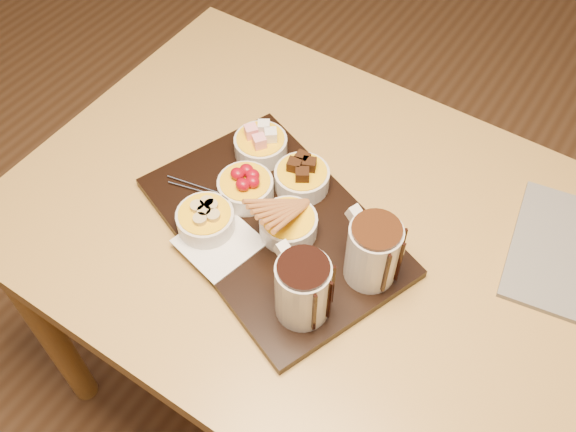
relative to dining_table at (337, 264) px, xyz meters
The scene contains 12 objects.
ground 0.65m from the dining_table, ahead, with size 5.00×5.00×0.00m, color brown.
dining_table is the anchor object (origin of this frame).
serving_board 0.16m from the dining_table, 151.09° to the right, with size 0.46×0.30×0.02m, color black.
napkin 0.24m from the dining_table, 137.71° to the right, with size 0.12×0.12×0.00m, color white.
bowl_marshmallows 0.26m from the dining_table, 163.05° to the left, with size 0.10×0.10×0.04m, color silver.
bowl_cake 0.18m from the dining_table, 159.32° to the left, with size 0.10×0.10×0.04m, color silver.
bowl_strawberries 0.23m from the dining_table, 169.48° to the right, with size 0.10×0.10×0.04m, color silver.
bowl_biscotti 0.16m from the dining_table, 140.90° to the right, with size 0.10×0.10×0.04m, color silver.
bowl_bananas 0.27m from the dining_table, 146.47° to the right, with size 0.10×0.10×0.04m, color silver.
pitcher_dark_chocolate 0.25m from the dining_table, 80.32° to the right, with size 0.09×0.09×0.12m, color silver.
pitcher_milk_chocolate 0.20m from the dining_table, 32.45° to the right, with size 0.09×0.09×0.12m, color silver.
fondue_skewers 0.24m from the dining_table, 164.97° to the right, with size 0.26×0.03×0.01m, color silver, non-canonical shape.
Camera 1 is at (0.29, -0.60, 1.67)m, focal length 40.00 mm.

